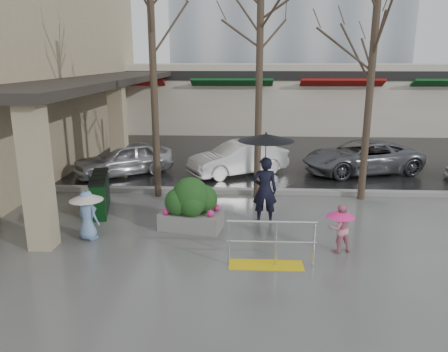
# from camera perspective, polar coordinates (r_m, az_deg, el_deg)

# --- Properties ---
(ground) EXTENTS (120.00, 120.00, 0.00)m
(ground) POSITION_cam_1_polar(r_m,az_deg,el_deg) (10.76, -1.78, -8.56)
(ground) COLOR #51514F
(ground) RESTS_ON ground
(street_asphalt) EXTENTS (120.00, 36.00, 0.01)m
(street_asphalt) POSITION_cam_1_polar(r_m,az_deg,el_deg) (32.12, 1.46, 7.38)
(street_asphalt) COLOR black
(street_asphalt) RESTS_ON ground
(curb) EXTENTS (120.00, 0.30, 0.15)m
(curb) POSITION_cam_1_polar(r_m,az_deg,el_deg) (14.48, -0.48, -1.93)
(curb) COLOR gray
(curb) RESTS_ON ground
(near_building) EXTENTS (6.00, 18.00, 8.00)m
(near_building) POSITION_cam_1_polar(r_m,az_deg,el_deg) (20.36, -26.63, 12.66)
(near_building) COLOR tan
(near_building) RESTS_ON ground
(canopy_slab) EXTENTS (2.80, 18.00, 0.25)m
(canopy_slab) POSITION_cam_1_polar(r_m,az_deg,el_deg) (18.70, -14.94, 12.49)
(canopy_slab) COLOR #2D2823
(canopy_slab) RESTS_ON pillar_front
(pillar_front) EXTENTS (0.55, 0.55, 3.50)m
(pillar_front) POSITION_cam_1_polar(r_m,az_deg,el_deg) (10.76, -23.26, 0.06)
(pillar_front) COLOR tan
(pillar_front) RESTS_ON ground
(pillar_back) EXTENTS (0.55, 0.55, 3.50)m
(pillar_back) POSITION_cam_1_polar(r_m,az_deg,el_deg) (16.71, -13.62, 5.84)
(pillar_back) COLOR tan
(pillar_back) RESTS_ON ground
(storefront_row) EXTENTS (34.00, 6.74, 4.00)m
(storefront_row) POSITION_cam_1_polar(r_m,az_deg,el_deg) (27.90, 5.44, 10.30)
(storefront_row) COLOR beige
(storefront_row) RESTS_ON ground
(handrail) EXTENTS (1.90, 0.50, 1.03)m
(handrail) POSITION_cam_1_polar(r_m,az_deg,el_deg) (9.49, 5.93, -9.51)
(handrail) COLOR yellow
(handrail) RESTS_ON ground
(tree_west) EXTENTS (3.20, 3.20, 6.80)m
(tree_west) POSITION_cam_1_polar(r_m,az_deg,el_deg) (13.74, -9.44, 18.11)
(tree_west) COLOR #382B21
(tree_west) RESTS_ON ground
(tree_midwest) EXTENTS (3.20, 3.20, 7.00)m
(tree_midwest) POSITION_cam_1_polar(r_m,az_deg,el_deg) (13.45, 4.76, 18.96)
(tree_midwest) COLOR #382B21
(tree_midwest) RESTS_ON ground
(tree_mideast) EXTENTS (3.20, 3.20, 6.50)m
(tree_mideast) POSITION_cam_1_polar(r_m,az_deg,el_deg) (13.92, 19.03, 16.56)
(tree_mideast) COLOR #382B21
(tree_mideast) RESTS_ON ground
(woman) EXTENTS (1.48, 1.48, 2.48)m
(woman) POSITION_cam_1_polar(r_m,az_deg,el_deg) (11.55, 5.41, 1.04)
(woman) COLOR black
(woman) RESTS_ON ground
(child_pink) EXTENTS (0.66, 0.66, 1.14)m
(child_pink) POSITION_cam_1_polar(r_m,az_deg,el_deg) (10.35, 14.91, -6.18)
(child_pink) COLOR pink
(child_pink) RESTS_ON ground
(child_blue) EXTENTS (0.82, 0.82, 1.24)m
(child_blue) POSITION_cam_1_polar(r_m,az_deg,el_deg) (11.13, -17.43, -4.26)
(child_blue) COLOR #739ACC
(child_blue) RESTS_ON ground
(planter) EXTENTS (1.71, 1.09, 1.39)m
(planter) POSITION_cam_1_polar(r_m,az_deg,el_deg) (11.34, -4.31, -3.73)
(planter) COLOR gray
(planter) RESTS_ON ground
(news_boxes) EXTENTS (0.88, 1.96, 1.07)m
(news_boxes) POSITION_cam_1_polar(r_m,az_deg,el_deg) (13.17, -15.86, -2.18)
(news_boxes) COLOR #0C3513
(news_boxes) RESTS_ON ground
(car_a) EXTENTS (3.90, 3.29, 1.26)m
(car_a) POSITION_cam_1_polar(r_m,az_deg,el_deg) (17.02, -13.03, 2.20)
(car_a) COLOR #ADADB2
(car_a) RESTS_ON ground
(car_b) EXTENTS (3.98, 3.08, 1.26)m
(car_b) POSITION_cam_1_polar(r_m,az_deg,el_deg) (16.67, 1.86, 2.32)
(car_b) COLOR white
(car_b) RESTS_ON ground
(car_c) EXTENTS (4.92, 3.21, 1.26)m
(car_c) POSITION_cam_1_polar(r_m,az_deg,el_deg) (17.73, 17.53, 2.39)
(car_c) COLOR slate
(car_c) RESTS_ON ground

